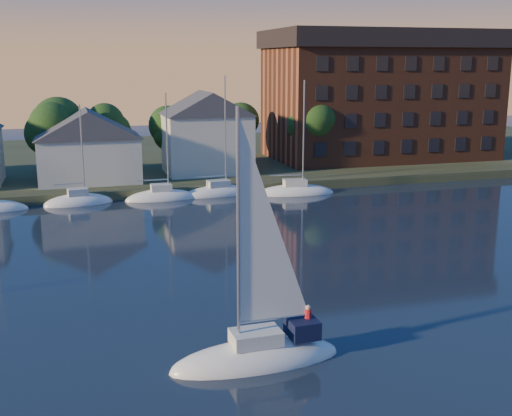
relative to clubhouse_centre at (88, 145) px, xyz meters
name	(u,v)px	position (x,y,z in m)	size (l,w,h in m)	color
shoreline_land	(130,163)	(6.00, 18.00, -5.13)	(160.00, 50.00, 2.00)	#303921
wooden_dock	(149,195)	(6.00, -5.00, -5.13)	(120.00, 3.00, 1.00)	brown
clubhouse_centre	(88,145)	(0.00, 0.00, 0.00)	(11.55, 8.40, 8.08)	silver
clubhouse_east	(207,131)	(14.00, 2.00, 0.87)	(10.50, 8.40, 9.80)	silver
condo_block	(380,94)	(40.00, 7.95, 4.66)	(31.00, 17.00, 17.40)	brown
tree_line	(152,120)	(8.00, 6.00, 2.04)	(93.40, 5.40, 8.90)	#362418
moored_fleet	(32,207)	(-6.00, -8.00, -5.03)	(63.50, 2.40, 12.05)	white
hero_sailboat	(259,351)	(6.28, -46.53, -4.56)	(8.68, 3.04, 13.52)	white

